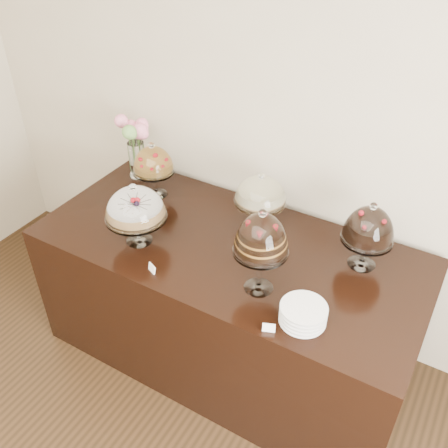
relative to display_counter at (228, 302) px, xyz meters
The scene contains 11 objects.
wall_back 1.21m from the display_counter, 66.84° to the left, with size 5.00×0.04×3.00m, color beige.
display_counter is the anchor object (origin of this frame).
cake_stand_sugar_sponge 0.85m from the display_counter, 154.64° to the right, with size 0.34×0.34×0.38m.
cake_stand_choco_layer 0.86m from the display_counter, 36.02° to the right, with size 0.27×0.27×0.48m.
cake_stand_cheesecake 0.72m from the display_counter, 80.25° to the left, with size 0.31×0.31×0.34m.
cake_stand_dark_choco 1.00m from the display_counter, 17.78° to the left, with size 0.27×0.27×0.39m.
cake_stand_fruit_tart 0.98m from the display_counter, 161.83° to the left, with size 0.26×0.26×0.37m.
flower_vase 1.20m from the display_counter, 159.10° to the left, with size 0.22×0.25×0.44m.
plate_stack 0.83m from the display_counter, 28.62° to the right, with size 0.21×0.21×0.09m.
price_card_left 0.66m from the display_counter, 121.07° to the right, with size 0.06×0.01×0.04m, color white.
price_card_right 0.80m from the display_counter, 43.67° to the right, with size 0.06×0.01×0.04m, color white.
Camera 1 is at (0.84, 0.56, 2.66)m, focal length 40.00 mm.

